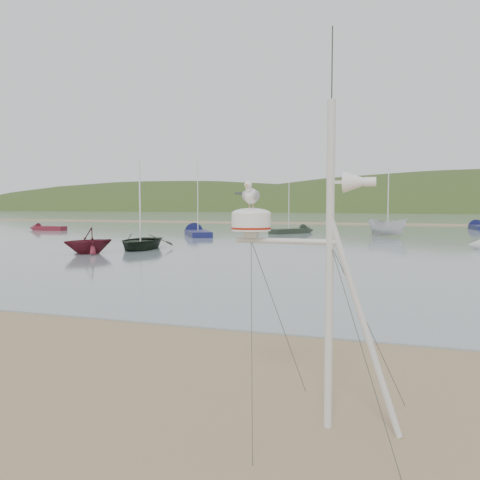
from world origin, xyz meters
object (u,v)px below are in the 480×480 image
(sailboat_blue_near, at_px, (195,232))
(sailboat_dark_mid, at_px, (298,231))
(boat_white, at_px, (388,213))
(boat_red, at_px, (88,229))
(dinghy_red_far, at_px, (43,228))
(sailboat_blue_far, at_px, (477,227))
(mast_rig, at_px, (323,334))
(boat_dark, at_px, (140,212))

(sailboat_blue_near, xyz_separation_m, sailboat_dark_mid, (8.73, 6.12, 0.00))
(boat_white, bearing_deg, boat_red, -176.35)
(boat_red, height_order, dinghy_red_far, boat_red)
(sailboat_dark_mid, bearing_deg, dinghy_red_far, -172.30)
(dinghy_red_far, relative_size, sailboat_blue_far, 0.66)
(sailboat_blue_near, height_order, sailboat_blue_far, sailboat_blue_near)
(mast_rig, distance_m, boat_white, 41.57)
(boat_red, distance_m, dinghy_red_far, 30.18)
(sailboat_dark_mid, bearing_deg, boat_red, -105.72)
(boat_white, bearing_deg, sailboat_blue_far, 11.67)
(sailboat_blue_far, relative_size, sailboat_dark_mid, 1.30)
(boat_red, xyz_separation_m, sailboat_blue_far, (25.34, 41.16, -1.22))
(mast_rig, bearing_deg, sailboat_blue_near, 116.26)
(dinghy_red_far, bearing_deg, mast_rig, -46.35)
(sailboat_blue_far, bearing_deg, mast_rig, -97.84)
(boat_dark, distance_m, boat_red, 3.98)
(sailboat_blue_far, bearing_deg, sailboat_dark_mid, -138.82)
(boat_dark, bearing_deg, boat_white, 42.30)
(boat_dark, height_order, sailboat_blue_far, sailboat_blue_far)
(dinghy_red_far, xyz_separation_m, sailboat_blue_near, (19.64, -2.28, 0.01))
(boat_white, height_order, sailboat_blue_near, sailboat_blue_near)
(boat_dark, relative_size, dinghy_red_far, 1.03)
(mast_rig, distance_m, dinghy_red_far, 55.58)
(dinghy_red_far, bearing_deg, sailboat_blue_near, -6.63)
(mast_rig, bearing_deg, boat_dark, 124.92)
(boat_white, height_order, sailboat_dark_mid, sailboat_dark_mid)
(mast_rig, bearing_deg, boat_white, 91.59)
(sailboat_blue_near, height_order, sailboat_dark_mid, sailboat_blue_near)
(mast_rig, height_order, sailboat_blue_far, sailboat_blue_far)
(boat_dark, relative_size, boat_white, 1.12)
(boat_dark, height_order, boat_red, boat_dark)
(sailboat_blue_far, bearing_deg, boat_red, -121.62)
(boat_white, xyz_separation_m, sailboat_dark_mid, (-8.83, 2.50, -1.91))
(boat_red, relative_size, dinghy_red_far, 0.63)
(boat_red, xyz_separation_m, dinghy_red_far, (-21.28, 21.36, -1.23))
(sailboat_blue_near, bearing_deg, sailboat_dark_mid, 35.03)
(boat_dark, bearing_deg, dinghy_red_far, 131.52)
(boat_red, relative_size, sailboat_dark_mid, 0.54)
(boat_red, relative_size, sailboat_blue_far, 0.41)
(mast_rig, xyz_separation_m, boat_white, (-1.15, 41.54, 0.96))
(sailboat_blue_near, bearing_deg, boat_red, -85.09)
(boat_dark, distance_m, sailboat_blue_near, 15.91)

